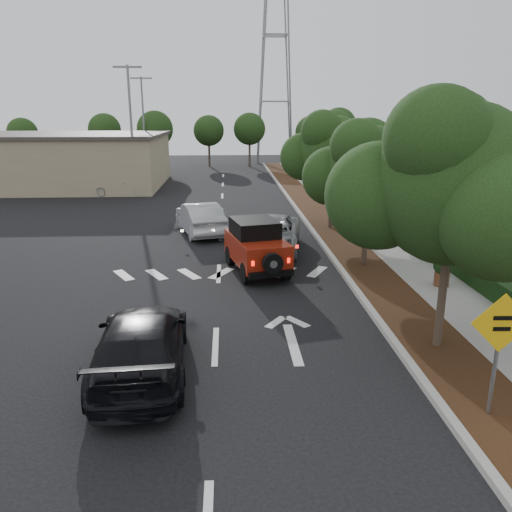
{
  "coord_description": "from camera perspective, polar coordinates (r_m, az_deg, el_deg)",
  "views": [
    {
      "loc": [
        0.37,
        -11.71,
        5.77
      ],
      "look_at": [
        1.22,
        3.0,
        1.52
      ],
      "focal_mm": 35.0,
      "sensor_mm": 36.0,
      "label": 1
    }
  ],
  "objects": [
    {
      "name": "planting_strip",
      "position": [
        24.94,
        8.9,
        2.65
      ],
      "size": [
        1.8,
        70.0,
        0.12
      ],
      "primitive_type": "cube",
      "color": "black",
      "rests_on": "ground"
    },
    {
      "name": "street_tree_near",
      "position": [
        13.65,
        19.9,
        -9.96
      ],
      "size": [
        3.8,
        3.8,
        5.92
      ],
      "primitive_type": null,
      "color": "black",
      "rests_on": "ground"
    },
    {
      "name": "sidewalk",
      "position": [
        25.41,
        13.1,
        2.66
      ],
      "size": [
        2.0,
        70.0,
        0.12
      ],
      "primitive_type": "cube",
      "color": "gray",
      "rests_on": "ground"
    },
    {
      "name": "transmission_tower",
      "position": [
        60.25,
        2.11,
        10.57
      ],
      "size": [
        7.0,
        4.0,
        28.0
      ],
      "primitive_type": null,
      "color": "slate",
      "rests_on": "ground"
    },
    {
      "name": "black_suv_oncoming",
      "position": [
        11.79,
        -12.98,
        -9.74
      ],
      "size": [
        2.35,
        5.09,
        1.44
      ],
      "primitive_type": "imported",
      "rotation": [
        0.0,
        0.0,
        3.21
      ],
      "color": "black",
      "rests_on": "ground"
    },
    {
      "name": "speed_hump_sign",
      "position": [
        10.46,
        26.06,
        -8.44
      ],
      "size": [
        1.17,
        0.11,
        2.48
      ],
      "rotation": [
        0.0,
        0.0,
        -0.04
      ],
      "color": "slate",
      "rests_on": "ground"
    },
    {
      "name": "silver_sedan_oncoming",
      "position": [
        24.79,
        -6.42,
        4.34
      ],
      "size": [
        2.8,
        4.94,
        1.54
      ],
      "primitive_type": "imported",
      "rotation": [
        0.0,
        0.0,
        3.41
      ],
      "color": "#B7BAC0",
      "rests_on": "ground"
    },
    {
      "name": "curb",
      "position": [
        24.75,
        6.64,
        2.66
      ],
      "size": [
        0.2,
        70.0,
        0.15
      ],
      "primitive_type": "cube",
      "color": "#9E9B93",
      "rests_on": "ground"
    },
    {
      "name": "commercial_building",
      "position": [
        44.97,
        -25.03,
        9.79
      ],
      "size": [
        22.0,
        12.0,
        4.0
      ],
      "primitive_type": "cube",
      "color": "gray",
      "rests_on": "ground"
    },
    {
      "name": "street_tree_far",
      "position": [
        25.91,
        8.44,
        3.03
      ],
      "size": [
        3.4,
        3.4,
        5.62
      ],
      "primitive_type": null,
      "color": "black",
      "rests_on": "ground"
    },
    {
      "name": "street_tree_mid",
      "position": [
        19.81,
        12.16,
        -1.23
      ],
      "size": [
        3.2,
        3.2,
        5.32
      ],
      "primitive_type": null,
      "color": "black",
      "rests_on": "ground"
    },
    {
      "name": "ground",
      "position": [
        13.06,
        -4.66,
        -10.2
      ],
      "size": [
        120.0,
        120.0,
        0.0
      ],
      "primitive_type": "plane",
      "color": "black",
      "rests_on": "ground"
    },
    {
      "name": "parked_suv",
      "position": [
        37.7,
        -15.29,
        7.84
      ],
      "size": [
        4.33,
        1.75,
        1.47
      ],
      "primitive_type": "imported",
      "rotation": [
        0.0,
        0.0,
        1.57
      ],
      "color": "#999AA0",
      "rests_on": "ground"
    },
    {
      "name": "light_pole_b",
      "position": [
        50.66,
        -12.38,
        9.17
      ],
      "size": [
        2.0,
        0.22,
        9.0
      ],
      "primitive_type": null,
      "color": "slate",
      "rests_on": "ground"
    },
    {
      "name": "hedge",
      "position": [
        25.76,
        16.14,
        3.41
      ],
      "size": [
        0.8,
        70.0,
        0.8
      ],
      "primitive_type": "cube",
      "color": "black",
      "rests_on": "ground"
    },
    {
      "name": "terracotta_planter",
      "position": [
        17.9,
        20.56,
        -1.34
      ],
      "size": [
        0.62,
        0.62,
        1.08
      ],
      "rotation": [
        0.0,
        0.0,
        0.05
      ],
      "color": "brown",
      "rests_on": "ground"
    },
    {
      "name": "red_jeep",
      "position": [
        18.68,
        -0.09,
        1.25
      ],
      "size": [
        2.41,
        3.97,
        1.95
      ],
      "rotation": [
        0.0,
        0.0,
        0.23
      ],
      "color": "black",
      "rests_on": "ground"
    },
    {
      "name": "silver_suv_ahead",
      "position": [
        21.52,
        1.65,
        2.52
      ],
      "size": [
        3.25,
        5.56,
        1.45
      ],
      "primitive_type": "imported",
      "rotation": [
        0.0,
        0.0,
        -0.17
      ],
      "color": "#929499",
      "rests_on": "ground"
    },
    {
      "name": "light_pole_a",
      "position": [
        38.76,
        -13.58,
        7.07
      ],
      "size": [
        2.0,
        0.22,
        9.0
      ],
      "primitive_type": null,
      "color": "slate",
      "rests_on": "ground"
    }
  ]
}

